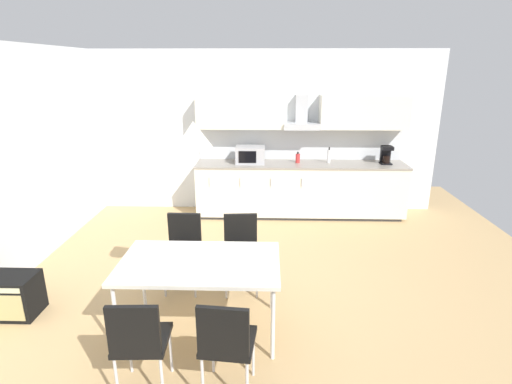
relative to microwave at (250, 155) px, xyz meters
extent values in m
cube|color=tan|center=(-0.01, -2.54, -1.07)|extent=(8.04, 8.61, 0.02)
cube|color=silver|center=(-0.01, 0.38, 0.32)|extent=(6.43, 0.10, 2.75)
cube|color=#333333|center=(0.85, 0.00, -1.03)|extent=(3.36, 0.61, 0.05)
cube|color=silver|center=(0.85, 0.00, -0.59)|extent=(3.50, 0.66, 0.84)
cube|color=gray|center=(0.85, 0.00, -0.16)|extent=(3.52, 0.68, 0.03)
cube|color=silver|center=(-0.65, -0.34, -0.38)|extent=(0.01, 0.01, 0.14)
cube|color=silver|center=(-0.15, -0.34, -0.38)|extent=(0.01, 0.01, 0.14)
cube|color=silver|center=(0.35, -0.34, -0.38)|extent=(0.01, 0.01, 0.14)
cube|color=silver|center=(0.85, -0.34, -0.38)|extent=(0.01, 0.01, 0.14)
cube|color=silver|center=(0.85, 0.32, 0.12)|extent=(3.50, 0.02, 0.52)
cube|color=silver|center=(-0.17, 0.16, 0.69)|extent=(1.45, 0.34, 0.55)
cube|color=silver|center=(1.88, 0.16, 0.69)|extent=(1.45, 0.34, 0.55)
cube|color=#B7BABF|center=(0.85, 0.14, 0.47)|extent=(0.60, 0.40, 0.10)
cube|color=#B7BABF|center=(0.85, 0.25, 0.72)|extent=(0.20, 0.16, 0.50)
cube|color=#ADADB2|center=(0.00, 0.00, 0.00)|extent=(0.48, 0.34, 0.28)
cube|color=black|center=(-0.04, -0.17, 0.00)|extent=(0.29, 0.01, 0.20)
cube|color=black|center=(2.26, 0.00, -0.13)|extent=(0.18, 0.18, 0.02)
cylinder|color=black|center=(2.26, -0.01, -0.06)|extent=(0.12, 0.12, 0.12)
cube|color=black|center=(2.26, 0.06, 0.01)|extent=(0.16, 0.08, 0.30)
cube|color=black|center=(2.26, -0.01, 0.13)|extent=(0.18, 0.16, 0.06)
cylinder|color=red|center=(0.80, 0.05, -0.06)|extent=(0.07, 0.07, 0.15)
cylinder|color=black|center=(0.80, 0.05, 0.03)|extent=(0.03, 0.03, 0.03)
cylinder|color=white|center=(1.32, 0.05, -0.03)|extent=(0.06, 0.06, 0.22)
cylinder|color=black|center=(1.32, 0.05, 0.11)|extent=(0.02, 0.02, 0.05)
cube|color=silver|center=(-0.33, -3.23, -0.33)|extent=(1.49, 0.89, 0.04)
cylinder|color=silver|center=(-1.02, -3.62, -0.70)|extent=(0.04, 0.04, 0.71)
cylinder|color=silver|center=(0.35, -3.62, -0.70)|extent=(0.04, 0.04, 0.71)
cylinder|color=silver|center=(-1.02, -2.85, -0.70)|extent=(0.04, 0.04, 0.71)
cylinder|color=silver|center=(0.35, -2.85, -0.70)|extent=(0.04, 0.04, 0.71)
cube|color=black|center=(-0.67, -3.98, -0.61)|extent=(0.42, 0.42, 0.04)
cube|color=black|center=(-0.66, -4.16, -0.39)|extent=(0.38, 0.06, 0.40)
cylinder|color=silver|center=(-0.85, -3.82, -0.84)|extent=(0.02, 0.02, 0.43)
cylinder|color=silver|center=(-0.51, -3.80, -0.84)|extent=(0.02, 0.02, 0.43)
cylinder|color=silver|center=(-0.83, -4.16, -0.84)|extent=(0.02, 0.02, 0.43)
cylinder|color=silver|center=(-0.49, -4.14, -0.84)|extent=(0.02, 0.02, 0.43)
cube|color=black|center=(0.00, -3.98, -0.61)|extent=(0.44, 0.44, 0.04)
cube|color=black|center=(-0.02, -4.16, -0.39)|extent=(0.38, 0.08, 0.40)
cylinder|color=silver|center=(-0.15, -3.79, -0.84)|extent=(0.02, 0.02, 0.43)
cylinder|color=silver|center=(0.19, -3.83, -0.84)|extent=(0.02, 0.02, 0.43)
cylinder|color=silver|center=(-0.19, -4.13, -0.84)|extent=(0.02, 0.02, 0.43)
cube|color=black|center=(0.00, -2.49, -0.61)|extent=(0.43, 0.43, 0.04)
cube|color=black|center=(-0.01, -2.31, -0.39)|extent=(0.38, 0.07, 0.40)
cylinder|color=silver|center=(0.18, -2.65, -0.84)|extent=(0.02, 0.02, 0.43)
cylinder|color=silver|center=(-0.16, -2.67, -0.84)|extent=(0.02, 0.02, 0.43)
cylinder|color=silver|center=(0.16, -2.31, -0.84)|extent=(0.02, 0.02, 0.43)
cylinder|color=silver|center=(-0.18, -2.33, -0.84)|extent=(0.02, 0.02, 0.43)
cube|color=black|center=(-0.67, -2.49, -0.61)|extent=(0.41, 0.41, 0.04)
cube|color=black|center=(-0.66, -2.31, -0.39)|extent=(0.38, 0.05, 0.40)
cylinder|color=silver|center=(-0.50, -2.67, -0.84)|extent=(0.02, 0.02, 0.43)
cylinder|color=silver|center=(-0.84, -2.65, -0.84)|extent=(0.02, 0.02, 0.43)
cylinder|color=silver|center=(-0.49, -2.33, -0.84)|extent=(0.02, 0.02, 0.43)
cylinder|color=silver|center=(-0.83, -2.32, -0.84)|extent=(0.02, 0.02, 0.43)
cube|color=black|center=(-2.34, -3.03, -0.84)|extent=(0.52, 0.36, 0.44)
cube|color=tan|center=(-2.34, -3.21, -0.87)|extent=(0.44, 0.01, 0.29)
cone|color=silver|center=(-0.33, -3.23, 0.88)|extent=(0.32, 0.32, 0.22)
camera|label=1|loc=(0.29, -6.56, 1.43)|focal=28.00mm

